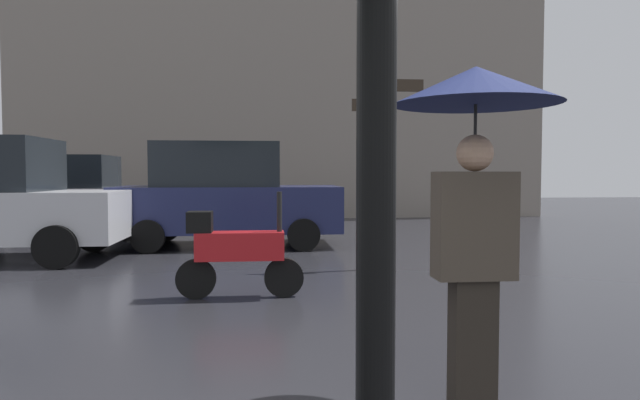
{
  "coord_description": "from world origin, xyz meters",
  "views": [
    {
      "loc": [
        -0.63,
        -2.13,
        1.44
      ],
      "look_at": [
        0.08,
        5.08,
        1.1
      ],
      "focal_mm": 31.09,
      "sensor_mm": 36.0,
      "label": 1
    }
  ],
  "objects_px": {
    "pedestrian_with_umbrella": "(475,142)",
    "parked_car_distant": "(67,196)",
    "parked_scooter": "(236,250)",
    "street_signpost": "(387,148)",
    "parked_car_right": "(226,195)"
  },
  "relations": [
    {
      "from": "parked_car_distant",
      "to": "pedestrian_with_umbrella",
      "type": "bearing_deg",
      "value": 135.85
    },
    {
      "from": "pedestrian_with_umbrella",
      "to": "parked_car_distant",
      "type": "xyz_separation_m",
      "value": [
        -5.75,
        9.84,
        -0.68
      ]
    },
    {
      "from": "pedestrian_with_umbrella",
      "to": "parked_car_right",
      "type": "bearing_deg",
      "value": 40.23
    },
    {
      "from": "parked_scooter",
      "to": "pedestrian_with_umbrella",
      "type": "bearing_deg",
      "value": -60.99
    },
    {
      "from": "parked_scooter",
      "to": "parked_car_right",
      "type": "relative_size",
      "value": 0.34
    },
    {
      "from": "pedestrian_with_umbrella",
      "to": "parked_car_right",
      "type": "xyz_separation_m",
      "value": [
        -2.04,
        7.92,
        -0.61
      ]
    },
    {
      "from": "parked_car_right",
      "to": "parked_car_distant",
      "type": "bearing_deg",
      "value": 164.56
    },
    {
      "from": "parked_car_right",
      "to": "parked_car_distant",
      "type": "height_order",
      "value": "parked_car_right"
    },
    {
      "from": "pedestrian_with_umbrella",
      "to": "parked_car_distant",
      "type": "bearing_deg",
      "value": 56.07
    },
    {
      "from": "parked_scooter",
      "to": "street_signpost",
      "type": "bearing_deg",
      "value": 41.6
    },
    {
      "from": "parked_car_right",
      "to": "parked_scooter",
      "type": "bearing_deg",
      "value": -72.78
    },
    {
      "from": "parked_scooter",
      "to": "parked_car_right",
      "type": "height_order",
      "value": "parked_car_right"
    },
    {
      "from": "parked_car_right",
      "to": "street_signpost",
      "type": "bearing_deg",
      "value": -36.97
    },
    {
      "from": "parked_car_distant",
      "to": "parked_scooter",
      "type": "bearing_deg",
      "value": 137.53
    },
    {
      "from": "street_signpost",
      "to": "parked_scooter",
      "type": "bearing_deg",
      "value": -140.81
    }
  ]
}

